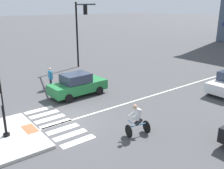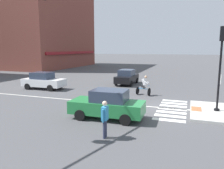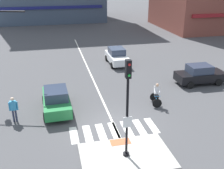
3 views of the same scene
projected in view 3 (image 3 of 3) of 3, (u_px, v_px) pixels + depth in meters
The scene contains 17 objects.
ground_plane at pixel (112, 126), 16.31m from camera, with size 300.00×300.00×0.00m, color #474749.
traffic_island at pixel (126, 156), 13.49m from camera, with size 4.58×3.01×0.15m, color #B2AFA8.
tactile_pad_front at pixel (120, 142), 14.50m from camera, with size 1.10×0.60×0.01m, color #DB5B38.
signal_pole at pixel (128, 101), 12.31m from camera, with size 0.44×0.38×5.01m.
crosswalk_stripe_a at pixel (74, 135), 15.38m from camera, with size 0.44×1.80×0.01m, color silver.
crosswalk_stripe_b at pixel (88, 133), 15.54m from camera, with size 0.44×1.80×0.01m, color silver.
crosswalk_stripe_c at pixel (101, 132), 15.71m from camera, with size 0.44×1.80×0.01m, color silver.
crosswalk_stripe_d at pixel (114, 130), 15.87m from camera, with size 0.44×1.80×0.01m, color silver.
crosswalk_stripe_e at pixel (127, 128), 16.04m from camera, with size 0.44×1.80×0.01m, color silver.
crosswalk_stripe_f at pixel (139, 127), 16.21m from camera, with size 0.44×1.80×0.01m, color silver.
crosswalk_stripe_g at pixel (152, 125), 16.37m from camera, with size 0.44×1.80×0.01m, color silver.
lane_centre_line at pixel (90, 72), 25.33m from camera, with size 0.14×28.00×0.01m, color silver.
car_green_westbound_near at pixel (56, 100), 17.84m from camera, with size 1.94×4.15×1.64m.
car_black_cross_right at pixel (200, 74), 22.38m from camera, with size 4.12×1.88×1.64m.
car_white_eastbound_far at pixel (117, 56), 27.42m from camera, with size 1.87×4.11×1.64m.
cyclist at pixel (156, 94), 18.66m from camera, with size 0.86×1.20×1.68m.
pedestrian_at_curb_left at pixel (13, 107), 16.45m from camera, with size 0.55×0.22×1.67m.
Camera 3 is at (-3.20, -13.73, 8.58)m, focal length 42.77 mm.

